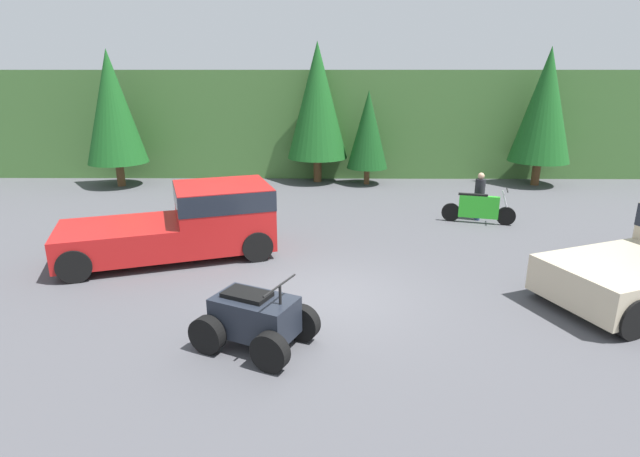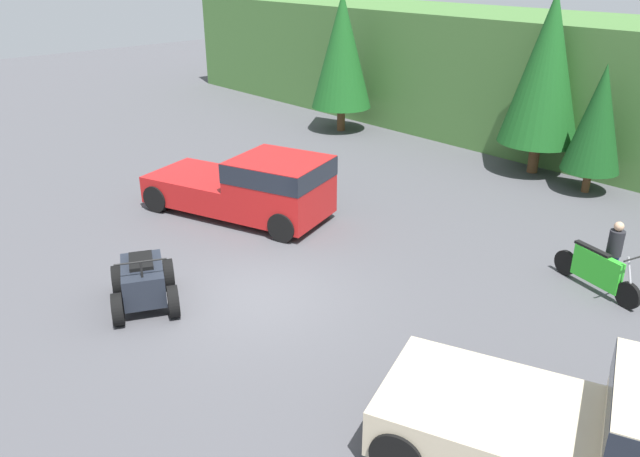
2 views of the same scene
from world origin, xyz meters
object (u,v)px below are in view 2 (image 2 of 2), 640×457
object	(u,v)px
dirt_bike	(597,271)
quad_atv	(144,283)
pickup_truck_second	(633,441)
rider_person	(614,252)
pickup_truck_red	(255,185)

from	to	relation	value
dirt_bike	quad_atv	bearing A→B (deg)	-113.06
dirt_bike	quad_atv	world-z (taller)	quad_atv
pickup_truck_second	quad_atv	xyz separation A→B (m)	(-9.30, -2.39, -0.46)
pickup_truck_second	rider_person	bearing A→B (deg)	94.34
pickup_truck_red	dirt_bike	bearing A→B (deg)	0.67
pickup_truck_second	dirt_bike	distance (m)	6.24
quad_atv	pickup_truck_red	bearing A→B (deg)	141.62
dirt_bike	rider_person	size ratio (longest dim) A/B	1.42
pickup_truck_second	rider_person	xyz separation A→B (m)	(-2.88, 5.88, -0.12)
dirt_bike	quad_atv	size ratio (longest dim) A/B	0.97
pickup_truck_second	quad_atv	world-z (taller)	pickup_truck_second
quad_atv	rider_person	size ratio (longest dim) A/B	1.47
pickup_truck_red	quad_atv	world-z (taller)	pickup_truck_red
dirt_bike	quad_atv	xyz separation A→B (m)	(-6.30, -7.83, 0.04)
pickup_truck_red	rider_person	distance (m)	9.42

